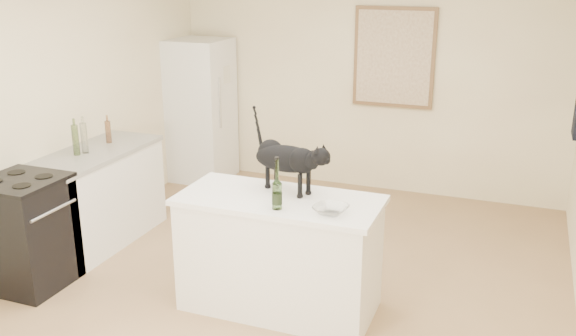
{
  "coord_description": "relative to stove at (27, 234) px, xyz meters",
  "views": [
    {
      "loc": [
        1.71,
        -4.2,
        2.53
      ],
      "look_at": [
        0.15,
        -0.15,
        1.12
      ],
      "focal_mm": 39.14,
      "sensor_mm": 36.0,
      "label": 1
    }
  ],
  "objects": [
    {
      "name": "stove",
      "position": [
        0.0,
        0.0,
        0.0
      ],
      "size": [
        0.6,
        0.6,
        0.9
      ],
      "primitive_type": "cube",
      "color": "black",
      "rests_on": "floor"
    },
    {
      "name": "island_top",
      "position": [
        2.05,
        0.4,
        0.43
      ],
      "size": [
        1.5,
        0.7,
        0.04
      ],
      "primitive_type": "cube",
      "color": "white",
      "rests_on": "island_base"
    },
    {
      "name": "glass_bowl",
      "position": [
        2.5,
        0.24,
        0.48
      ],
      "size": [
        0.27,
        0.27,
        0.06
      ],
      "primitive_type": "imported",
      "rotation": [
        0.0,
        0.0,
        -0.18
      ],
      "color": "white",
      "rests_on": "island_top"
    },
    {
      "name": "artwork_canvas",
      "position": [
        2.25,
        3.3,
        1.1
      ],
      "size": [
        0.82,
        0.0,
        1.02
      ],
      "primitive_type": "cube",
      "color": "beige",
      "rests_on": "wall_back"
    },
    {
      "name": "left_countertop",
      "position": [
        0.0,
        0.9,
        0.43
      ],
      "size": [
        0.62,
        1.44,
        0.04
      ],
      "primitive_type": "cube",
      "color": "gray",
      "rests_on": "left_cabinets"
    },
    {
      "name": "floor",
      "position": [
        1.95,
        0.6,
        -0.45
      ],
      "size": [
        5.5,
        5.5,
        0.0
      ],
      "primitive_type": "plane",
      "color": "#A78159",
      "rests_on": "ground"
    },
    {
      "name": "wall_left",
      "position": [
        -0.3,
        0.6,
        0.85
      ],
      "size": [
        0.0,
        5.5,
        5.5
      ],
      "primitive_type": "plane",
      "rotation": [
        1.57,
        0.0,
        1.57
      ],
      "color": "#FDF3C4",
      "rests_on": "ground"
    },
    {
      "name": "left_cabinets",
      "position": [
        0.0,
        0.9,
        -0.02
      ],
      "size": [
        0.6,
        1.4,
        0.86
      ],
      "primitive_type": "cube",
      "color": "white",
      "rests_on": "floor"
    },
    {
      "name": "black_cat",
      "position": [
        2.05,
        0.56,
        0.68
      ],
      "size": [
        0.67,
        0.41,
        0.45
      ],
      "primitive_type": null,
      "rotation": [
        0.0,
        0.0,
        -0.36
      ],
      "color": "black",
      "rests_on": "island_top"
    },
    {
      "name": "artwork_frame",
      "position": [
        2.25,
        3.32,
        1.1
      ],
      "size": [
        0.9,
        0.03,
        1.1
      ],
      "primitive_type": "cube",
      "color": "brown",
      "rests_on": "wall_back"
    },
    {
      "name": "wall_back",
      "position": [
        1.95,
        3.35,
        0.85
      ],
      "size": [
        4.5,
        0.0,
        4.5
      ],
      "primitive_type": "plane",
      "rotation": [
        1.57,
        0.0,
        0.0
      ],
      "color": "#FDF3C4",
      "rests_on": "ground"
    },
    {
      "name": "fridge",
      "position": [
        0.0,
        2.95,
        0.4
      ],
      "size": [
        0.68,
        0.68,
        1.7
      ],
      "primitive_type": "cube",
      "color": "white",
      "rests_on": "floor"
    },
    {
      "name": "island_base",
      "position": [
        2.05,
        0.4,
        -0.02
      ],
      "size": [
        1.44,
        0.67,
        0.86
      ],
      "primitive_type": "cube",
      "color": "white",
      "rests_on": "floor"
    },
    {
      "name": "fridge_paper",
      "position": [
        0.34,
        2.99,
        0.85
      ],
      "size": [
        0.03,
        0.16,
        0.2
      ],
      "primitive_type": "cube",
      "rotation": [
        0.0,
        0.0,
        -0.13
      ],
      "color": "beige",
      "rests_on": "fridge"
    },
    {
      "name": "wine_bottle",
      "position": [
        2.12,
        0.19,
        0.62
      ],
      "size": [
        0.08,
        0.08,
        0.33
      ],
      "primitive_type": "cylinder",
      "rotation": [
        0.0,
        0.0,
        0.14
      ],
      "color": "#3A6327",
      "rests_on": "island_top"
    },
    {
      "name": "counter_bottle_cluster",
      "position": [
        -0.03,
        0.9,
        0.58
      ],
      "size": [
        0.09,
        0.5,
        0.28
      ],
      "color": "brown",
      "rests_on": "left_countertop"
    }
  ]
}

